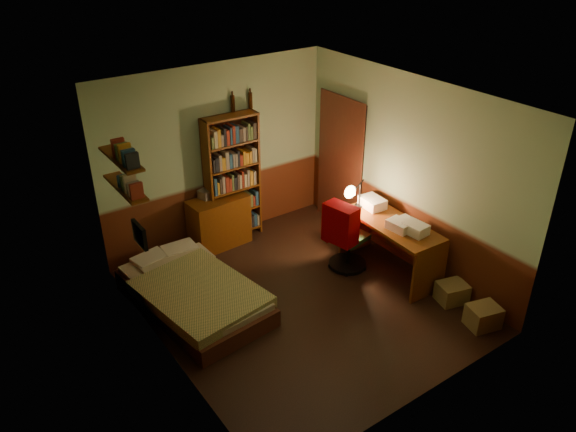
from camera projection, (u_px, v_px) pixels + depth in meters
floor at (299, 301)px, 7.11m from camera, size 3.50×4.00×0.02m
ceiling at (302, 98)px, 5.86m from camera, size 3.50×4.00×0.02m
wall_back at (216, 155)px, 7.93m from camera, size 3.50×0.02×2.60m
wall_left at (158, 257)px, 5.59m from camera, size 0.02×4.00×2.60m
wall_right at (408, 173)px, 7.37m from camera, size 0.02×4.00×2.60m
wall_front at (433, 295)px, 5.04m from camera, size 3.50×0.02×2.60m
doorway at (341, 163)px, 8.43m from camera, size 0.06×0.90×2.00m
door_trim at (340, 164)px, 8.41m from camera, size 0.02×0.98×2.08m
bed at (192, 285)px, 6.88m from camera, size 1.28×2.11×0.60m
dresser at (219, 222)px, 8.11m from camera, size 0.87×0.47×0.76m
mini_stereo at (207, 193)px, 7.94m from camera, size 0.27×0.24×0.12m
bookshelf at (233, 179)px, 8.06m from camera, size 0.82×0.28×1.89m
bottle_left at (233, 104)px, 7.69m from camera, size 0.08×0.08×0.23m
bottle_right at (250, 100)px, 7.83m from camera, size 0.06×0.06×0.22m
desk at (390, 247)px, 7.49m from camera, size 0.65×1.44×0.76m
paper_stack at (372, 203)px, 7.66m from camera, size 0.27×0.36×0.14m
desk_lamp at (360, 185)px, 7.56m from camera, size 0.20×0.20×0.64m
office_chair at (349, 237)px, 7.56m from camera, size 0.54×0.50×0.94m
red_jacket at (347, 197)px, 6.96m from camera, size 0.36×0.50×0.53m
wall_shelf_lower at (125, 188)px, 6.30m from camera, size 0.20×0.90×0.03m
wall_shelf_upper at (121, 159)px, 6.13m from camera, size 0.20×0.90×0.03m
framed_picture at (140, 235)px, 6.07m from camera, size 0.04×0.32×0.26m
cardboard_box_a at (483, 316)px, 6.60m from camera, size 0.42×0.37×0.27m
cardboard_box_b at (452, 292)px, 7.03m from camera, size 0.42×0.37×0.25m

